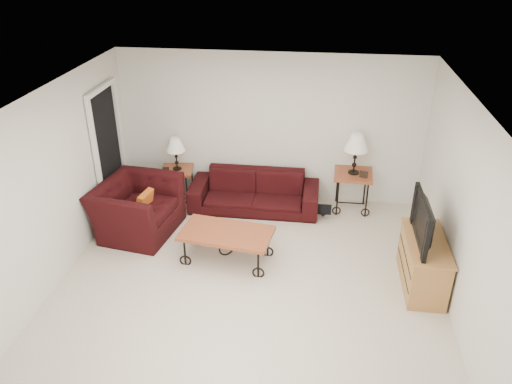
# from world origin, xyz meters

# --- Properties ---
(ground) EXTENTS (5.00, 5.00, 0.00)m
(ground) POSITION_xyz_m (0.00, 0.00, 0.00)
(ground) COLOR beige
(ground) RESTS_ON ground
(wall_back) EXTENTS (5.00, 0.02, 2.50)m
(wall_back) POSITION_xyz_m (0.00, 2.50, 1.25)
(wall_back) COLOR silver
(wall_back) RESTS_ON ground
(wall_front) EXTENTS (5.00, 0.02, 2.50)m
(wall_front) POSITION_xyz_m (0.00, -2.50, 1.25)
(wall_front) COLOR silver
(wall_front) RESTS_ON ground
(wall_left) EXTENTS (0.02, 5.00, 2.50)m
(wall_left) POSITION_xyz_m (-2.50, 0.00, 1.25)
(wall_left) COLOR silver
(wall_left) RESTS_ON ground
(wall_right) EXTENTS (0.02, 5.00, 2.50)m
(wall_right) POSITION_xyz_m (2.50, 0.00, 1.25)
(wall_right) COLOR silver
(wall_right) RESTS_ON ground
(ceiling) EXTENTS (5.00, 5.00, 0.00)m
(ceiling) POSITION_xyz_m (0.00, 0.00, 2.50)
(ceiling) COLOR white
(ceiling) RESTS_ON wall_back
(doorway) EXTENTS (0.08, 0.94, 2.04)m
(doorway) POSITION_xyz_m (-2.47, 1.65, 1.02)
(doorway) COLOR black
(doorway) RESTS_ON ground
(sofa) EXTENTS (2.11, 0.82, 0.62)m
(sofa) POSITION_xyz_m (-0.20, 2.02, 0.31)
(sofa) COLOR black
(sofa) RESTS_ON ground
(side_table_left) EXTENTS (0.58, 0.58, 0.56)m
(side_table_left) POSITION_xyz_m (-1.54, 2.20, 0.28)
(side_table_left) COLOR #9A4127
(side_table_left) RESTS_ON ground
(side_table_right) EXTENTS (0.64, 0.64, 0.66)m
(side_table_right) POSITION_xyz_m (1.39, 2.20, 0.33)
(side_table_right) COLOR #9A4127
(side_table_right) RESTS_ON ground
(lamp_left) EXTENTS (0.36, 0.36, 0.56)m
(lamp_left) POSITION_xyz_m (-1.54, 2.20, 0.84)
(lamp_left) COLOR black
(lamp_left) RESTS_ON side_table_left
(lamp_right) EXTENTS (0.39, 0.39, 0.66)m
(lamp_right) POSITION_xyz_m (1.39, 2.20, 1.00)
(lamp_right) COLOR black
(lamp_right) RESTS_ON side_table_right
(photo_frame_left) EXTENTS (0.11, 0.05, 0.09)m
(photo_frame_left) POSITION_xyz_m (-1.69, 2.05, 0.60)
(photo_frame_left) COLOR black
(photo_frame_left) RESTS_ON side_table_left
(photo_frame_right) EXTENTS (0.13, 0.05, 0.11)m
(photo_frame_right) POSITION_xyz_m (1.54, 2.05, 0.72)
(photo_frame_right) COLOR black
(photo_frame_right) RESTS_ON side_table_right
(coffee_table) EXTENTS (1.33, 0.85, 0.47)m
(coffee_table) POSITION_xyz_m (-0.38, 0.48, 0.23)
(coffee_table) COLOR #9A4127
(coffee_table) RESTS_ON ground
(armchair) EXTENTS (1.26, 1.39, 0.80)m
(armchair) POSITION_xyz_m (-1.88, 1.08, 0.40)
(armchair) COLOR black
(armchair) RESTS_ON ground
(throw_pillow) EXTENTS (0.15, 0.37, 0.36)m
(throw_pillow) POSITION_xyz_m (-1.73, 1.03, 0.52)
(throw_pillow) COLOR #C66F19
(throw_pillow) RESTS_ON armchair
(tv_stand) EXTENTS (0.47, 1.12, 0.67)m
(tv_stand) POSITION_xyz_m (2.23, 0.28, 0.34)
(tv_stand) COLOR #AE7340
(tv_stand) RESTS_ON ground
(television) EXTENTS (0.13, 1.01, 0.58)m
(television) POSITION_xyz_m (2.21, 0.28, 0.96)
(television) COLOR black
(television) RESTS_ON tv_stand
(backpack) EXTENTS (0.41, 0.33, 0.48)m
(backpack) POSITION_xyz_m (0.95, 1.90, 0.24)
(backpack) COLOR black
(backpack) RESTS_ON ground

